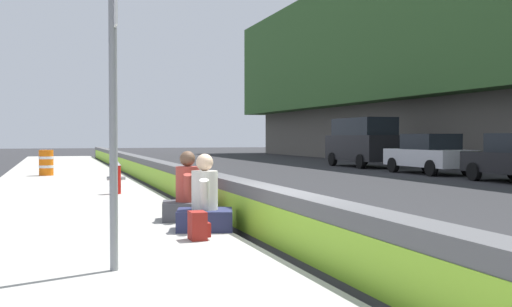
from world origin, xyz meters
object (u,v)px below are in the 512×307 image
at_px(parked_car_midline, 363,141).
at_px(fire_hydrant, 116,176).
at_px(seated_person_foreground, 205,206).
at_px(route_sign_post, 113,79).
at_px(backpack, 198,226).
at_px(parked_car_fourth, 429,154).
at_px(construction_barrel, 46,163).
at_px(seated_person_middle, 188,198).

bearing_deg(parked_car_midline, fire_hydrant, 133.42).
relative_size(seated_person_foreground, parked_car_midline, 0.23).
distance_m(route_sign_post, backpack, 2.84).
bearing_deg(backpack, route_sign_post, 142.10).
bearing_deg(parked_car_fourth, seated_person_foreground, 136.07).
distance_m(fire_hydrant, seated_person_foreground, 6.69).
relative_size(backpack, construction_barrel, 0.42).
distance_m(route_sign_post, construction_barrel, 17.70).
bearing_deg(construction_barrel, fire_hydrant, -168.11).
height_order(fire_hydrant, parked_car_fourth, parked_car_fourth).
xyz_separation_m(seated_person_foreground, backpack, (-0.87, 0.30, -0.18)).
bearing_deg(backpack, parked_car_fourth, -42.79).
bearing_deg(seated_person_foreground, construction_barrel, 9.44).
bearing_deg(backpack, parked_car_midline, -33.05).
relative_size(seated_person_middle, parked_car_fourth, 0.27).
height_order(seated_person_foreground, parked_car_fourth, parked_car_fourth).
distance_m(route_sign_post, parked_car_midline, 26.73).
height_order(construction_barrel, parked_car_midline, parked_car_midline).
bearing_deg(construction_barrel, backpack, -172.11).
xyz_separation_m(fire_hydrant, seated_person_middle, (-5.42, -0.72, -0.07)).
bearing_deg(route_sign_post, seated_person_middle, -22.85).
bearing_deg(route_sign_post, seated_person_foreground, -32.22).
xyz_separation_m(seated_person_middle, parked_car_fourth, (12.24, -12.98, 0.35)).
distance_m(fire_hydrant, construction_barrel, 8.60).
distance_m(fire_hydrant, backpack, 7.53).
xyz_separation_m(seated_person_foreground, seated_person_middle, (1.23, 0.01, 0.01)).
bearing_deg(fire_hydrant, construction_barrel, 11.89).
relative_size(fire_hydrant, parked_car_midline, 0.17).
xyz_separation_m(route_sign_post, construction_barrel, (17.61, 0.90, -1.59)).
bearing_deg(parked_car_midline, parked_car_fourth, 178.60).
height_order(seated_person_foreground, construction_barrel, seated_person_foreground).
bearing_deg(parked_car_fourth, route_sign_post, 137.69).
relative_size(parked_car_fourth, parked_car_midline, 0.89).
bearing_deg(parked_car_midline, backpack, 146.95).
bearing_deg(route_sign_post, parked_car_fourth, -42.31).
height_order(fire_hydrant, seated_person_foreground, seated_person_foreground).
bearing_deg(construction_barrel, seated_person_middle, -169.80).
relative_size(route_sign_post, backpack, 9.00).
xyz_separation_m(fire_hydrant, backpack, (-7.51, -0.43, -0.25)).
height_order(construction_barrel, parked_car_fourth, parked_car_fourth).
distance_m(fire_hydrant, seated_person_middle, 5.47).
height_order(route_sign_post, fire_hydrant, route_sign_post).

